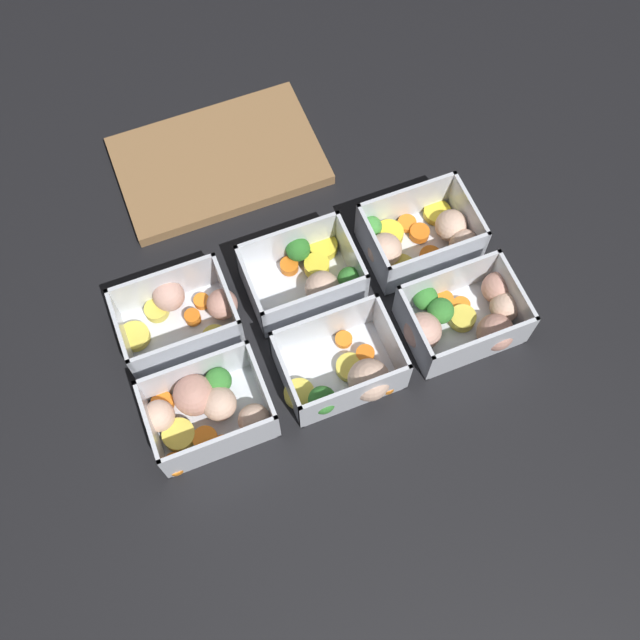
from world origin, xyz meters
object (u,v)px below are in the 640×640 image
container_near_right (465,316)px  container_far_center (311,276)px  container_far_left (183,315)px  container_near_center (347,373)px  container_near_left (206,408)px  container_far_right (420,238)px

container_near_right → container_far_center: bearing=141.9°
container_far_center → container_far_left: bearing=177.1°
container_near_center → container_near_right: size_ratio=0.90×
container_near_left → container_far_right: (0.33, 0.12, -0.00)m
container_near_center → container_far_left: bearing=137.4°
container_near_left → container_near_right: 0.34m
container_near_center → container_near_right: 0.17m
container_far_left → container_far_center: bearing=-2.9°
container_near_center → container_far_center: same height
container_near_right → container_far_left: 0.35m
container_near_center → container_far_center: (0.01, 0.14, -0.00)m
container_near_right → container_near_left: bearing=179.1°
container_far_center → container_far_right: 0.15m
container_near_right → container_far_center: same height
container_near_left → container_far_center: same height
container_far_left → container_far_center: (0.17, -0.01, 0.00)m
container_near_center → container_far_right: same height
container_near_center → container_far_right: size_ratio=0.98×
container_far_left → container_far_right: size_ratio=1.07×
container_near_center → container_near_right: (0.17, 0.02, -0.00)m
container_far_left → container_far_center: same height
container_near_left → container_near_center: size_ratio=0.98×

